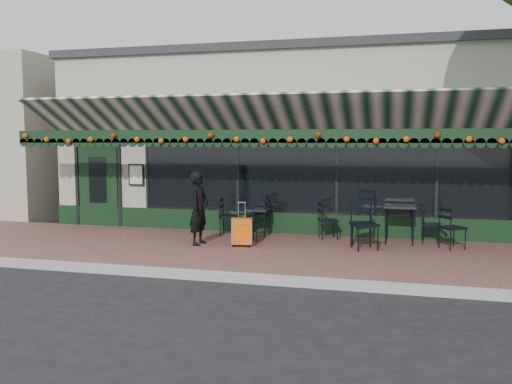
% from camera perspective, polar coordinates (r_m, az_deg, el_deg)
% --- Properties ---
extents(ground, '(80.00, 80.00, 0.00)m').
position_cam_1_polar(ground, '(9.34, -2.94, -9.25)').
color(ground, black).
rests_on(ground, ground).
extents(sidewalk, '(18.00, 4.00, 0.15)m').
position_cam_1_polar(sidewalk, '(11.20, 0.16, -6.38)').
color(sidewalk, brown).
rests_on(sidewalk, ground).
extents(curb, '(18.00, 0.16, 0.15)m').
position_cam_1_polar(curb, '(9.25, -3.09, -8.92)').
color(curb, '#9E9E99').
rests_on(curb, ground).
extents(restaurant_building, '(12.00, 9.60, 4.50)m').
position_cam_1_polar(restaurant_building, '(16.68, 5.19, 5.08)').
color(restaurant_building, '#A6A390').
rests_on(restaurant_building, ground).
extents(woman, '(0.41, 0.59, 1.55)m').
position_cam_1_polar(woman, '(11.60, -6.02, -1.73)').
color(woman, black).
rests_on(woman, sidewalk).
extents(suitcase, '(0.45, 0.31, 0.93)m').
position_cam_1_polar(suitcase, '(11.38, -1.50, -4.21)').
color(suitcase, '#F75E07').
rests_on(suitcase, sidewalk).
extents(cafe_table_a, '(0.67, 0.67, 0.83)m').
position_cam_1_polar(cafe_table_a, '(12.12, 14.90, -1.75)').
color(cafe_table_a, black).
rests_on(cafe_table_a, sidewalk).
extents(cafe_table_b, '(0.51, 0.51, 0.63)m').
position_cam_1_polar(cafe_table_b, '(12.62, 0.22, -2.07)').
color(cafe_table_b, black).
rests_on(cafe_table_b, sidewalk).
extents(chair_a_left, '(0.48, 0.48, 0.91)m').
position_cam_1_polar(chair_a_left, '(11.70, 11.06, -3.32)').
color(chair_a_left, black).
rests_on(chair_a_left, sidewalk).
extents(chair_a_right, '(0.44, 0.44, 0.80)m').
position_cam_1_polar(chair_a_right, '(12.32, 17.99, -3.32)').
color(chair_a_right, black).
rests_on(chair_a_right, sidewalk).
extents(chair_a_front, '(0.67, 0.67, 1.01)m').
position_cam_1_polar(chair_a_front, '(11.27, 11.36, -3.41)').
color(chair_a_front, black).
rests_on(chair_a_front, sidewalk).
extents(chair_a_extra, '(0.60, 0.60, 0.87)m').
position_cam_1_polar(chair_a_extra, '(11.80, 19.99, -3.59)').
color(chair_a_extra, black).
rests_on(chair_a_extra, sidewalk).
extents(chair_b_left, '(0.53, 0.53, 0.95)m').
position_cam_1_polar(chair_b_left, '(12.69, 0.14, -2.45)').
color(chair_b_left, black).
rests_on(chair_b_left, sidewalk).
extents(chair_b_right, '(0.54, 0.54, 0.84)m').
position_cam_1_polar(chair_b_right, '(12.33, 7.61, -3.00)').
color(chair_b_right, black).
rests_on(chair_b_right, sidewalk).
extents(chair_b_front, '(0.52, 0.52, 0.78)m').
position_cam_1_polar(chair_b_front, '(11.91, -0.85, -3.40)').
color(chair_b_front, black).
rests_on(chair_b_front, sidewalk).
extents(chair_solo, '(0.49, 0.49, 0.88)m').
position_cam_1_polar(chair_solo, '(12.75, -2.85, -2.59)').
color(chair_solo, black).
rests_on(chair_solo, sidewalk).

